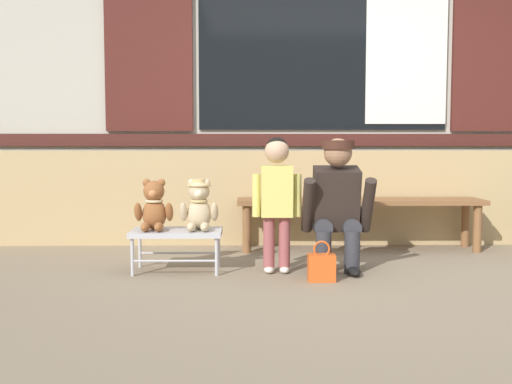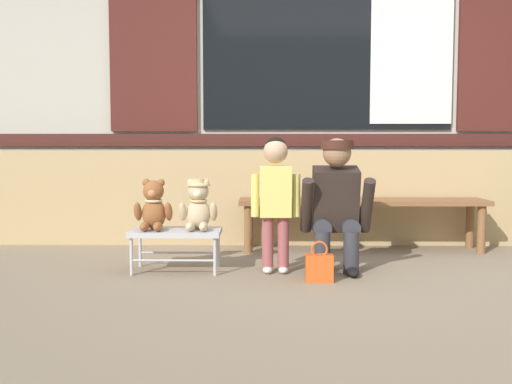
{
  "view_description": "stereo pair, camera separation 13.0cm",
  "coord_description": "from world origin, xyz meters",
  "px_view_note": "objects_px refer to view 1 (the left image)",
  "views": [
    {
      "loc": [
        -0.75,
        -4.08,
        0.91
      ],
      "look_at": [
        -0.67,
        0.44,
        0.55
      ],
      "focal_mm": 42.39,
      "sensor_mm": 36.0,
      "label": 1
    },
    {
      "loc": [
        -0.62,
        -4.08,
        0.91
      ],
      "look_at": [
        -0.67,
        0.44,
        0.55
      ],
      "focal_mm": 42.39,
      "sensor_mm": 36.0,
      "label": 2
    }
  ],
  "objects_px": {
    "child_standing": "(277,189)",
    "handbag_on_ground": "(321,267)",
    "teddy_bear_plain": "(154,207)",
    "small_display_bench": "(177,235)",
    "wooden_bench_long": "(360,207)",
    "adult_crouching": "(338,204)",
    "teddy_bear_with_hat": "(199,206)"
  },
  "relations": [
    {
      "from": "child_standing",
      "to": "handbag_on_ground",
      "type": "height_order",
      "value": "child_standing"
    },
    {
      "from": "teddy_bear_plain",
      "to": "child_standing",
      "type": "bearing_deg",
      "value": -3.42
    },
    {
      "from": "teddy_bear_plain",
      "to": "small_display_bench",
      "type": "bearing_deg",
      "value": -0.51
    },
    {
      "from": "wooden_bench_long",
      "to": "adult_crouching",
      "type": "xyz_separation_m",
      "value": [
        -0.32,
        -0.87,
        0.11
      ]
    },
    {
      "from": "teddy_bear_with_hat",
      "to": "teddy_bear_plain",
      "type": "bearing_deg",
      "value": -179.87
    },
    {
      "from": "teddy_bear_plain",
      "to": "handbag_on_ground",
      "type": "xyz_separation_m",
      "value": [
        1.16,
        -0.33,
        -0.37
      ]
    },
    {
      "from": "wooden_bench_long",
      "to": "child_standing",
      "type": "height_order",
      "value": "child_standing"
    },
    {
      "from": "adult_crouching",
      "to": "small_display_bench",
      "type": "bearing_deg",
      "value": 179.94
    },
    {
      "from": "adult_crouching",
      "to": "handbag_on_ground",
      "type": "bearing_deg",
      "value": -115.38
    },
    {
      "from": "wooden_bench_long",
      "to": "child_standing",
      "type": "xyz_separation_m",
      "value": [
        -0.76,
        -0.92,
        0.22
      ]
    },
    {
      "from": "child_standing",
      "to": "adult_crouching",
      "type": "height_order",
      "value": "child_standing"
    },
    {
      "from": "small_display_bench",
      "to": "teddy_bear_plain",
      "type": "relative_size",
      "value": 1.76
    },
    {
      "from": "teddy_bear_plain",
      "to": "teddy_bear_with_hat",
      "type": "height_order",
      "value": "same"
    },
    {
      "from": "wooden_bench_long",
      "to": "handbag_on_ground",
      "type": "bearing_deg",
      "value": -111.72
    },
    {
      "from": "teddy_bear_with_hat",
      "to": "adult_crouching",
      "type": "xyz_separation_m",
      "value": [
        0.99,
        -0.0,
        0.01
      ]
    },
    {
      "from": "adult_crouching",
      "to": "teddy_bear_with_hat",
      "type": "bearing_deg",
      "value": 179.81
    },
    {
      "from": "adult_crouching",
      "to": "handbag_on_ground",
      "type": "distance_m",
      "value": 0.52
    },
    {
      "from": "small_display_bench",
      "to": "adult_crouching",
      "type": "relative_size",
      "value": 0.67
    },
    {
      "from": "wooden_bench_long",
      "to": "small_display_bench",
      "type": "bearing_deg",
      "value": -149.46
    },
    {
      "from": "small_display_bench",
      "to": "teddy_bear_with_hat",
      "type": "bearing_deg",
      "value": 0.77
    },
    {
      "from": "teddy_bear_plain",
      "to": "teddy_bear_with_hat",
      "type": "xyz_separation_m",
      "value": [
        0.32,
        0.0,
        0.01
      ]
    },
    {
      "from": "teddy_bear_plain",
      "to": "handbag_on_ground",
      "type": "height_order",
      "value": "teddy_bear_plain"
    },
    {
      "from": "handbag_on_ground",
      "to": "wooden_bench_long",
      "type": "bearing_deg",
      "value": 68.28
    },
    {
      "from": "wooden_bench_long",
      "to": "teddy_bear_with_hat",
      "type": "xyz_separation_m",
      "value": [
        -1.31,
        -0.87,
        0.1
      ]
    },
    {
      "from": "wooden_bench_long",
      "to": "handbag_on_ground",
      "type": "xyz_separation_m",
      "value": [
        -0.47,
        -1.19,
        -0.28
      ]
    },
    {
      "from": "wooden_bench_long",
      "to": "teddy_bear_plain",
      "type": "bearing_deg",
      "value": -152.02
    },
    {
      "from": "teddy_bear_plain",
      "to": "adult_crouching",
      "type": "height_order",
      "value": "adult_crouching"
    },
    {
      "from": "teddy_bear_plain",
      "to": "handbag_on_ground",
      "type": "relative_size",
      "value": 1.34
    },
    {
      "from": "small_display_bench",
      "to": "adult_crouching",
      "type": "distance_m",
      "value": 1.17
    },
    {
      "from": "wooden_bench_long",
      "to": "small_display_bench",
      "type": "relative_size",
      "value": 3.28
    },
    {
      "from": "teddy_bear_plain",
      "to": "adult_crouching",
      "type": "relative_size",
      "value": 0.38
    },
    {
      "from": "teddy_bear_plain",
      "to": "handbag_on_ground",
      "type": "distance_m",
      "value": 1.26
    }
  ]
}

